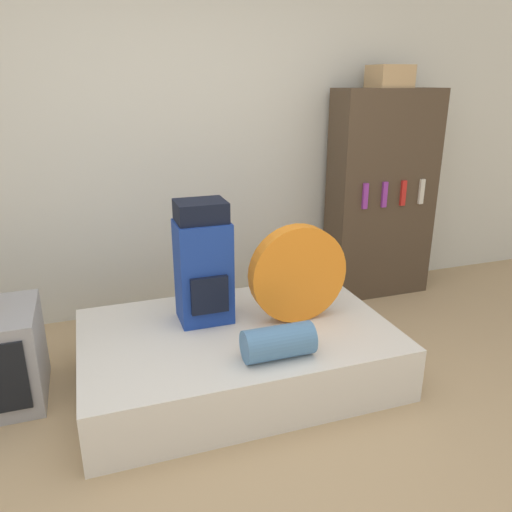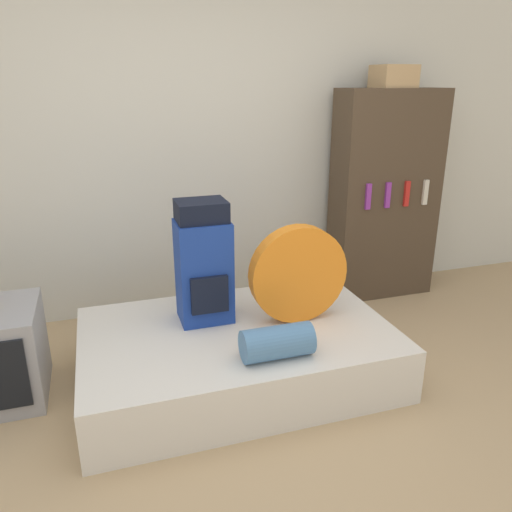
{
  "view_description": "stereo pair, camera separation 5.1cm",
  "coord_description": "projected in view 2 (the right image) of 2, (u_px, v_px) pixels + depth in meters",
  "views": [
    {
      "loc": [
        -0.72,
        -1.71,
        1.74
      ],
      "look_at": [
        0.17,
        0.87,
        0.78
      ],
      "focal_mm": 35.0,
      "sensor_mm": 36.0,
      "label": 1
    },
    {
      "loc": [
        -0.67,
        -1.72,
        1.74
      ],
      "look_at": [
        0.17,
        0.87,
        0.78
      ],
      "focal_mm": 35.0,
      "sensor_mm": 36.0,
      "label": 2
    }
  ],
  "objects": [
    {
      "name": "bed",
      "position": [
        237.0,
        353.0,
        3.06
      ],
      "size": [
        1.84,
        1.18,
        0.33
      ],
      "color": "silver",
      "rests_on": "ground_plane"
    },
    {
      "name": "bookshelf",
      "position": [
        385.0,
        196.0,
        4.09
      ],
      "size": [
        0.86,
        0.35,
        1.69
      ],
      "color": "#473828",
      "rests_on": "ground_plane"
    },
    {
      "name": "wall_back",
      "position": [
        187.0,
        143.0,
        3.72
      ],
      "size": [
        8.0,
        0.05,
        2.6
      ],
      "color": "silver",
      "rests_on": "ground_plane"
    },
    {
      "name": "sleeping_roll",
      "position": [
        277.0,
        342.0,
        2.66
      ],
      "size": [
        0.38,
        0.18,
        0.18
      ],
      "color": "teal",
      "rests_on": "bed"
    },
    {
      "name": "tent_bag",
      "position": [
        298.0,
        274.0,
        3.02
      ],
      "size": [
        0.61,
        0.1,
        0.61
      ],
      "color": "orange",
      "rests_on": "bed"
    },
    {
      "name": "cardboard_box",
      "position": [
        394.0,
        76.0,
        3.77
      ],
      "size": [
        0.29,
        0.27,
        0.17
      ],
      "color": "tan",
      "rests_on": "bookshelf"
    },
    {
      "name": "ground_plane",
      "position": [
        279.0,
        477.0,
        2.32
      ],
      "size": [
        16.0,
        16.0,
        0.0
      ],
      "primitive_type": "plane",
      "color": "tan"
    },
    {
      "name": "backpack",
      "position": [
        204.0,
        264.0,
        3.01
      ],
      "size": [
        0.32,
        0.3,
        0.75
      ],
      "color": "navy",
      "rests_on": "bed"
    }
  ]
}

